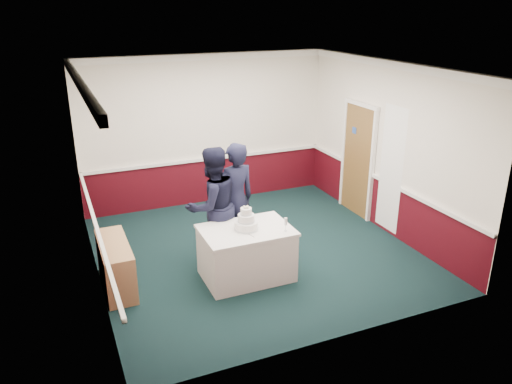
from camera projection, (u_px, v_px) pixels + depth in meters
name	position (u px, v px, depth m)	size (l,w,h in m)	color
ground	(256.00, 251.00, 8.31)	(5.00, 5.00, 0.00)	black
room_shell	(246.00, 128.00, 8.17)	(5.00, 5.00, 3.00)	white
sideboard	(116.00, 265.00, 7.15)	(0.41, 1.20, 0.70)	tan
cake_table	(246.00, 253.00, 7.40)	(1.32, 0.92, 0.79)	white
wedding_cake	(246.00, 222.00, 7.23)	(0.35, 0.35, 0.36)	white
cake_knife	(250.00, 235.00, 7.08)	(0.01, 0.22, 0.01)	silver
champagne_flute	(286.00, 222.00, 7.16)	(0.05, 0.05, 0.21)	silver
person_man	(212.00, 206.00, 7.70)	(0.91, 0.71, 1.88)	black
person_woman	(235.00, 200.00, 7.94)	(0.69, 0.45, 1.88)	black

